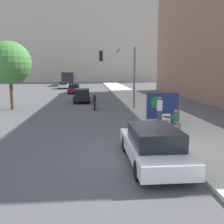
% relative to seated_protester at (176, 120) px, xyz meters
% --- Properties ---
extents(ground_plane, '(160.00, 160.00, 0.00)m').
position_rel_seated_protester_xyz_m(ground_plane, '(-2.48, -3.15, -0.79)').
color(ground_plane, '#4F4F51').
extents(sidewalk_curb, '(3.99, 90.00, 0.13)m').
position_rel_seated_protester_xyz_m(sidewalk_curb, '(0.98, 11.85, -0.72)').
color(sidewalk_curb, beige).
rests_on(sidewalk_curb, ground_plane).
extents(building_backdrop_far, '(52.00, 12.00, 25.53)m').
position_rel_seated_protester_xyz_m(building_backdrop_far, '(-4.48, 68.31, 11.97)').
color(building_backdrop_far, '#BCB2A3').
rests_on(building_backdrop_far, ground_plane).
extents(seated_protester, '(0.95, 0.77, 1.22)m').
position_rel_seated_protester_xyz_m(seated_protester, '(0.00, 0.00, 0.00)').
color(seated_protester, '#474C56').
rests_on(seated_protester, sidewalk_curb).
extents(jogger_on_sidewalk, '(0.34, 0.34, 1.66)m').
position_rel_seated_protester_xyz_m(jogger_on_sidewalk, '(-0.21, 2.32, 0.19)').
color(jogger_on_sidewalk, '#334775').
rests_on(jogger_on_sidewalk, sidewalk_curb).
extents(protest_banner, '(2.22, 0.06, 1.79)m').
position_rel_seated_protester_xyz_m(protest_banner, '(0.27, 3.29, 0.29)').
color(protest_banner, slate).
rests_on(protest_banner, sidewalk_curb).
extents(traffic_light_pole, '(3.02, 2.78, 5.11)m').
position_rel_seated_protester_xyz_m(traffic_light_pole, '(-1.79, 8.66, 2.82)').
color(traffic_light_pole, slate).
rests_on(traffic_light_pole, sidewalk_curb).
extents(parked_car_curbside, '(1.80, 4.61, 1.36)m').
position_rel_seated_protester_xyz_m(parked_car_curbside, '(-2.15, -3.80, -0.10)').
color(parked_car_curbside, white).
rests_on(parked_car_curbside, ground_plane).
extents(car_on_road_nearest, '(1.75, 4.43, 1.42)m').
position_rel_seated_protester_xyz_m(car_on_road_nearest, '(-5.25, 14.72, -0.08)').
color(car_on_road_nearest, black).
rests_on(car_on_road_nearest, ground_plane).
extents(car_on_road_midblock, '(1.71, 4.42, 1.39)m').
position_rel_seated_protester_xyz_m(car_on_road_midblock, '(-6.78, 25.42, -0.09)').
color(car_on_road_midblock, maroon).
rests_on(car_on_road_midblock, ground_plane).
extents(car_on_road_distant, '(1.76, 4.57, 1.35)m').
position_rel_seated_protester_xyz_m(car_on_road_distant, '(-9.35, 35.83, -0.10)').
color(car_on_road_distant, silver).
rests_on(car_on_road_distant, ground_plane).
extents(city_bus_on_road, '(2.58, 10.86, 3.02)m').
position_rel_seated_protester_xyz_m(city_bus_on_road, '(-9.25, 47.77, 0.96)').
color(city_bus_on_road, '#232328').
rests_on(city_bus_on_road, ground_plane).
extents(motorcycle_on_road, '(0.28, 2.06, 1.30)m').
position_rel_seated_protester_xyz_m(motorcycle_on_road, '(-4.03, 9.44, -0.24)').
color(motorcycle_on_road, maroon).
rests_on(motorcycle_on_road, ground_plane).
extents(street_tree_near_curb, '(3.64, 3.64, 5.80)m').
position_rel_seated_protester_xyz_m(street_tree_near_curb, '(-11.16, 9.88, 3.18)').
color(street_tree_near_curb, brown).
rests_on(street_tree_near_curb, ground_plane).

